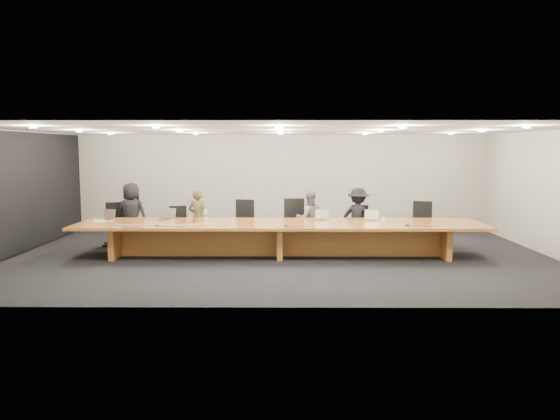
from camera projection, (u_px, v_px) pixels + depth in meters
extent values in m
plane|color=black|center=(280.00, 256.00, 12.22)|extent=(12.00, 12.00, 0.00)
cube|color=silver|center=(281.00, 182.00, 16.03)|extent=(12.00, 0.02, 2.80)
cube|color=black|center=(13.00, 195.00, 12.10)|extent=(0.08, 7.84, 2.74)
cube|color=#9A5621|center=(280.00, 224.00, 12.13)|extent=(9.00, 1.80, 0.06)
cube|color=brown|center=(280.00, 241.00, 12.18)|extent=(7.65, 0.15, 0.69)
cube|color=brown|center=(119.00, 240.00, 12.20)|extent=(0.12, 1.26, 0.69)
cube|color=brown|center=(280.00, 241.00, 12.18)|extent=(0.12, 1.26, 0.69)
cube|color=brown|center=(441.00, 241.00, 12.15)|extent=(0.12, 1.26, 0.69)
imported|color=black|center=(132.00, 214.00, 13.41)|extent=(0.83, 0.61, 1.56)
imported|color=#3F3B22|center=(198.00, 218.00, 13.31)|extent=(0.59, 0.47, 1.41)
imported|color=slate|center=(309.00, 219.00, 13.33)|extent=(0.77, 0.66, 1.37)
imported|color=black|center=(358.00, 217.00, 13.33)|extent=(1.06, 0.83, 1.44)
cylinder|color=#B5C6BF|center=(206.00, 215.00, 12.43)|extent=(0.09, 0.09, 0.25)
cylinder|color=brown|center=(195.00, 220.00, 12.20)|extent=(0.10, 0.10, 0.11)
cone|color=silver|center=(319.00, 218.00, 12.52)|extent=(0.09, 0.09, 0.09)
cone|color=white|center=(383.00, 220.00, 12.29)|extent=(0.10, 0.10, 0.09)
cube|color=silver|center=(100.00, 221.00, 12.37)|extent=(0.30, 0.26, 0.02)
cube|color=#5EB831|center=(100.00, 220.00, 12.39)|extent=(0.18, 0.13, 0.02)
cube|color=#9D9EA2|center=(117.00, 225.00, 11.68)|extent=(0.20, 0.16, 0.03)
cone|color=black|center=(157.00, 226.00, 11.57)|extent=(0.13, 0.13, 0.03)
cone|color=black|center=(286.00, 225.00, 11.59)|extent=(0.12, 0.12, 0.03)
cone|color=black|center=(407.00, 225.00, 11.64)|extent=(0.16, 0.16, 0.03)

